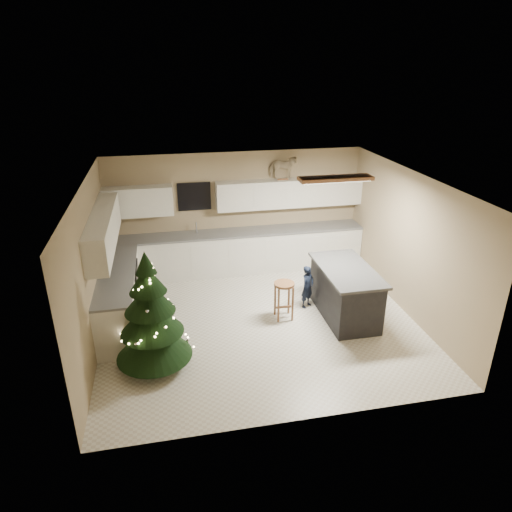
# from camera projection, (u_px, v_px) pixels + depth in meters

# --- Properties ---
(ground_plane) EXTENTS (5.50, 5.50, 0.00)m
(ground_plane) POSITION_uv_depth(u_px,v_px,m) (260.00, 322.00, 8.25)
(ground_plane) COLOR beige
(room_shell) EXTENTS (5.52, 5.02, 2.61)m
(room_shell) POSITION_uv_depth(u_px,v_px,m) (262.00, 231.00, 7.56)
(room_shell) COLOR #958060
(room_shell) RESTS_ON ground_plane
(cabinetry) EXTENTS (5.50, 3.20, 2.00)m
(cabinetry) POSITION_uv_depth(u_px,v_px,m) (199.00, 252.00, 9.26)
(cabinetry) COLOR silver
(cabinetry) RESTS_ON ground_plane
(island) EXTENTS (0.90, 1.70, 0.95)m
(island) POSITION_uv_depth(u_px,v_px,m) (345.00, 292.00, 8.29)
(island) COLOR black
(island) RESTS_ON ground_plane
(bar_stool) EXTENTS (0.37, 0.37, 0.71)m
(bar_stool) POSITION_uv_depth(u_px,v_px,m) (284.00, 292.00, 8.18)
(bar_stool) COLOR brown
(bar_stool) RESTS_ON ground_plane
(christmas_tree) EXTENTS (1.20, 1.16, 1.91)m
(christmas_tree) POSITION_uv_depth(u_px,v_px,m) (151.00, 321.00, 6.79)
(christmas_tree) COLOR #3F2816
(christmas_tree) RESTS_ON ground_plane
(toddler) EXTENTS (0.36, 0.34, 0.84)m
(toddler) POSITION_uv_depth(u_px,v_px,m) (308.00, 287.00, 8.61)
(toddler) COLOR black
(toddler) RESTS_ON ground_plane
(rocking_horse) EXTENTS (0.63, 0.39, 0.51)m
(rocking_horse) POSITION_uv_depth(u_px,v_px,m) (283.00, 167.00, 9.62)
(rocking_horse) COLOR brown
(rocking_horse) RESTS_ON cabinetry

